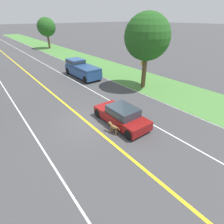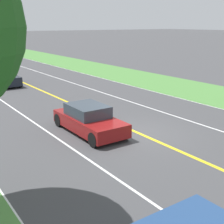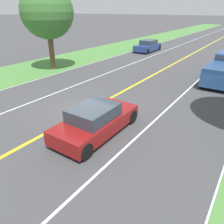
{
  "view_description": "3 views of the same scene",
  "coord_description": "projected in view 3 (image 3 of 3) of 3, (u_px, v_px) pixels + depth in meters",
  "views": [
    {
      "loc": [
        -5.07,
        -9.35,
        6.68
      ],
      "look_at": [
        1.48,
        -0.85,
        0.78
      ],
      "focal_mm": 28.0,
      "sensor_mm": 36.0,
      "label": 1
    },
    {
      "loc": [
        9.04,
        10.86,
        5.07
      ],
      "look_at": [
        1.07,
        -0.65,
        1.07
      ],
      "focal_mm": 50.0,
      "sensor_mm": 36.0,
      "label": 2
    },
    {
      "loc": [
        7.11,
        -7.95,
        4.99
      ],
      "look_at": [
        2.13,
        -0.61,
        0.79
      ],
      "focal_mm": 35.0,
      "sensor_mm": 36.0,
      "label": 3
    }
  ],
  "objects": [
    {
      "name": "oncoming_car",
      "position": [
        148.0,
        46.0,
        27.93
      ],
      "size": [
        1.91,
        4.44,
        1.41
      ],
      "rotation": [
        0.0,
        0.0,
        3.14
      ],
      "color": "navy",
      "rests_on": "ground"
    },
    {
      "name": "roadside_tree_left_near",
      "position": [
        47.0,
        12.0,
        17.87
      ],
      "size": [
        4.34,
        4.34,
        6.93
      ],
      "color": "brown",
      "rests_on": "ground"
    },
    {
      "name": "ground_plane",
      "position": [
        86.0,
        112.0,
        11.69
      ],
      "size": [
        400.0,
        400.0,
        0.0
      ],
      "primitive_type": "plane",
      "color": "#424244"
    },
    {
      "name": "centre_divider_line",
      "position": [
        86.0,
        112.0,
        11.69
      ],
      "size": [
        0.18,
        160.0,
        0.01
      ],
      "primitive_type": "cube",
      "color": "yellow",
      "rests_on": "ground"
    },
    {
      "name": "lane_edge_line_left",
      "position": [
        9.0,
        88.0,
        15.24
      ],
      "size": [
        0.14,
        160.0,
        0.01
      ],
      "primitive_type": "cube",
      "color": "white",
      "rests_on": "ground"
    },
    {
      "name": "dog",
      "position": [
        68.0,
        122.0,
        9.65
      ],
      "size": [
        0.34,
        1.02,
        0.75
      ],
      "rotation": [
        0.0,
        0.0,
        0.21
      ],
      "color": "olive",
      "rests_on": "ground"
    },
    {
      "name": "lane_dash_same_dir",
      "position": [
        144.0,
        130.0,
        9.91
      ],
      "size": [
        0.1,
        160.0,
        0.01
      ],
      "primitive_type": "cube",
      "color": "white",
      "rests_on": "ground"
    },
    {
      "name": "ego_car",
      "position": [
        96.0,
        121.0,
        9.4
      ],
      "size": [
        1.83,
        4.26,
        1.33
      ],
      "color": "maroon",
      "rests_on": "ground"
    },
    {
      "name": "lane_dash_oncoming",
      "position": [
        42.0,
        98.0,
        13.46
      ],
      "size": [
        0.1,
        160.0,
        0.01
      ],
      "primitive_type": "cube",
      "color": "white",
      "rests_on": "ground"
    }
  ]
}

